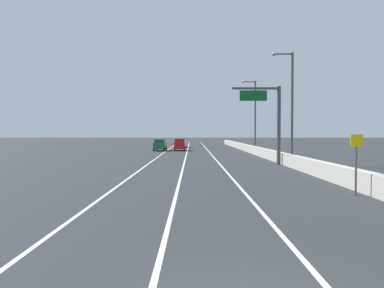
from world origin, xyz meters
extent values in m
plane|color=#26282B|center=(0.00, 64.00, 0.00)|extent=(320.00, 320.00, 0.00)
cube|color=silver|center=(-5.50, 55.00, 0.00)|extent=(0.16, 130.00, 0.00)
cube|color=silver|center=(-2.00, 55.00, 0.00)|extent=(0.16, 130.00, 0.00)
cube|color=silver|center=(1.50, 55.00, 0.00)|extent=(0.16, 130.00, 0.00)
cube|color=#B2ADA3|center=(7.71, 40.00, 0.55)|extent=(0.60, 120.00, 1.10)
cylinder|color=#47474C|center=(7.11, 31.45, 3.75)|extent=(0.36, 0.36, 7.50)
cube|color=#47474C|center=(4.86, 31.45, 7.30)|extent=(4.50, 0.20, 0.20)
cube|color=#0C5923|center=(4.63, 31.33, 6.60)|extent=(2.60, 0.10, 1.00)
cylinder|color=#4C4C51|center=(6.81, 12.47, 1.20)|extent=(0.10, 0.10, 2.40)
cube|color=yellow|center=(6.81, 12.43, 2.70)|extent=(0.60, 0.04, 0.60)
cylinder|color=#4C4C51|center=(8.44, 31.72, 5.38)|extent=(0.24, 0.24, 10.76)
cube|color=#4C4C51|center=(7.54, 31.72, 10.61)|extent=(1.80, 0.12, 0.12)
sphere|color=beige|center=(6.64, 31.72, 10.61)|extent=(0.44, 0.44, 0.44)
cylinder|color=#4C4C51|center=(8.22, 53.03, 5.38)|extent=(0.24, 0.24, 10.76)
cube|color=#4C4C51|center=(7.32, 53.03, 10.61)|extent=(1.80, 0.12, 0.12)
sphere|color=beige|center=(6.42, 53.03, 10.61)|extent=(0.44, 0.44, 0.44)
cube|color=red|center=(-3.33, 61.06, 0.90)|extent=(1.94, 4.72, 1.12)
cube|color=maroon|center=(-3.32, 60.60, 1.76)|extent=(1.64, 2.15, 0.60)
cylinder|color=black|center=(-4.21, 62.92, 0.34)|extent=(0.24, 0.69, 0.68)
cylinder|color=black|center=(-2.59, 62.97, 0.34)|extent=(0.24, 0.69, 0.68)
cylinder|color=black|center=(-4.08, 59.16, 0.34)|extent=(0.24, 0.69, 0.68)
cylinder|color=black|center=(-2.46, 59.21, 0.34)|extent=(0.24, 0.69, 0.68)
cube|color=white|center=(-3.24, 73.91, 0.91)|extent=(1.93, 4.27, 1.13)
cube|color=#96969E|center=(-3.23, 73.49, 1.77)|extent=(1.68, 1.93, 0.60)
cylinder|color=black|center=(-4.12, 75.57, 0.34)|extent=(0.23, 0.68, 0.68)
cylinder|color=black|center=(-2.40, 75.59, 0.34)|extent=(0.23, 0.68, 0.68)
cylinder|color=black|center=(-4.08, 72.23, 0.34)|extent=(0.23, 0.68, 0.68)
cylinder|color=black|center=(-2.36, 72.25, 0.34)|extent=(0.23, 0.68, 0.68)
cube|color=#196033|center=(-6.57, 60.47, 0.85)|extent=(1.98, 4.60, 1.01)
cube|color=#1C4633|center=(-6.58, 60.02, 1.65)|extent=(1.68, 2.09, 0.60)
cylinder|color=black|center=(-7.35, 62.32, 0.34)|extent=(0.24, 0.69, 0.68)
cylinder|color=black|center=(-5.67, 62.26, 0.34)|extent=(0.24, 0.69, 0.68)
cylinder|color=black|center=(-7.46, 58.68, 0.34)|extent=(0.24, 0.69, 0.68)
cylinder|color=black|center=(-5.79, 58.62, 0.34)|extent=(0.24, 0.69, 0.68)
camera|label=1|loc=(-1.21, -7.18, 3.11)|focal=37.76mm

